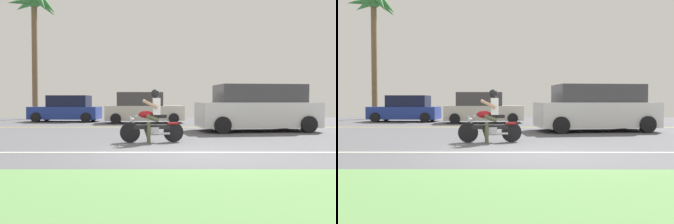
{
  "view_description": "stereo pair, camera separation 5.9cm",
  "coord_description": "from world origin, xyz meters",
  "views": [
    {
      "loc": [
        -0.41,
        -8.11,
        1.21
      ],
      "look_at": [
        -0.41,
        2.88,
        0.87
      ],
      "focal_mm": 37.75,
      "sensor_mm": 36.0,
      "label": 1
    },
    {
      "loc": [
        -0.35,
        -8.11,
        1.21
      ],
      "look_at": [
        -0.41,
        2.88,
        0.87
      ],
      "focal_mm": 37.75,
      "sensor_mm": 36.0,
      "label": 2
    }
  ],
  "objects": [
    {
      "name": "parked_car_2",
      "position": [
        4.4,
        12.72,
        0.78
      ],
      "size": [
        4.41,
        1.93,
        1.68
      ],
      "color": "white",
      "rests_on": "ground"
    },
    {
      "name": "lane_line_far",
      "position": [
        0.0,
        8.13,
        0.0
      ],
      "size": [
        50.4,
        0.12,
        0.01
      ],
      "primitive_type": "cube",
      "color": "yellow",
      "rests_on": "ground"
    },
    {
      "name": "palm_tree_0",
      "position": [
        -9.45,
        15.88,
        7.25
      ],
      "size": [
        3.43,
        3.5,
        8.69
      ],
      "color": "brown",
      "rests_on": "ground"
    },
    {
      "name": "lane_line_near",
      "position": [
        0.0,
        0.17,
        0.0
      ],
      "size": [
        50.4,
        0.12,
        0.01
      ],
      "primitive_type": "cube",
      "color": "silver",
      "rests_on": "ground"
    },
    {
      "name": "grass_median",
      "position": [
        0.0,
        -4.1,
        0.03
      ],
      "size": [
        56.0,
        3.8,
        0.06
      ],
      "primitive_type": "cube",
      "color": "#5B8C4C",
      "rests_on": "ground"
    },
    {
      "name": "parked_car_1",
      "position": [
        -1.76,
        11.46,
        0.78
      ],
      "size": [
        4.35,
        2.06,
        1.69
      ],
      "color": "beige",
      "rests_on": "ground"
    },
    {
      "name": "motorcyclist",
      "position": [
        -0.86,
        2.2,
        0.66
      ],
      "size": [
        1.86,
        0.61,
        1.55
      ],
      "color": "black",
      "rests_on": "ground"
    },
    {
      "name": "parked_car_0",
      "position": [
        -6.39,
        12.71,
        0.72
      ],
      "size": [
        4.06,
        1.97,
        1.54
      ],
      "color": "navy",
      "rests_on": "ground"
    },
    {
      "name": "ground",
      "position": [
        0.0,
        3.0,
        -0.02
      ],
      "size": [
        56.0,
        30.0,
        0.04
      ],
      "primitive_type": "cube",
      "color": "#545459"
    },
    {
      "name": "suv_nearby",
      "position": [
        3.2,
        6.15,
        0.91
      ],
      "size": [
        5.01,
        2.74,
        1.87
      ],
      "color": "silver",
      "rests_on": "ground"
    }
  ]
}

